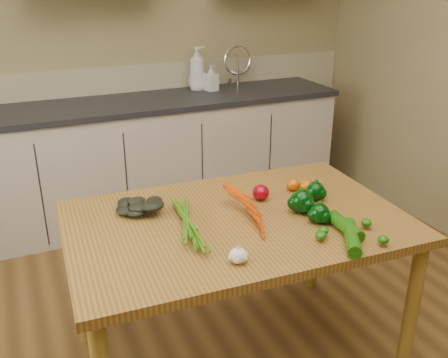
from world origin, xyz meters
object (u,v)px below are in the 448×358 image
soap_bottle_c (198,77)px  tomato_b (293,185)px  tomato_c (306,186)px  pepper_c (320,214)px  soap_bottle_b (211,78)px  leafy_greens (138,202)px  zucchini_a (345,226)px  pepper_b (316,191)px  pepper_a (302,201)px  tomato_a (261,193)px  table (237,236)px  carrot_bunch (229,213)px  soap_bottle_a (197,68)px  zucchini_b (352,237)px  garlic_bulb (238,256)px

soap_bottle_c → tomato_b: 1.77m
tomato_c → pepper_c: bearing=-112.7°
soap_bottle_b → leafy_greens: (-1.00, -1.59, -0.18)m
soap_bottle_b → soap_bottle_c: 0.12m
zucchini_a → leafy_greens: bearing=144.3°
pepper_b → tomato_b: bearing=105.6°
pepper_a → tomato_a: bearing=118.9°
pepper_a → tomato_c: (0.14, 0.18, -0.02)m
table → soap_bottle_b: bearing=73.4°
carrot_bunch → zucchini_a: bearing=-33.7°
soap_bottle_a → pepper_b: bearing=-164.2°
tomato_a → leafy_greens: bearing=170.1°
carrot_bunch → pepper_b: 0.45m
leafy_greens → tomato_a: (0.55, -0.10, -0.02)m
zucchini_a → zucchini_b: (-0.03, -0.08, -0.00)m
table → leafy_greens: (-0.37, 0.22, 0.14)m
carrot_bunch → garlic_bulb: carrot_bunch is taller
pepper_a → zucchini_b: 0.32m
soap_bottle_c → pepper_b: 1.90m
carrot_bunch → tomato_a: bearing=34.2°
table → zucchini_a: bearing=-37.4°
carrot_bunch → pepper_a: (0.32, -0.05, 0.02)m
leafy_greens → pepper_b: (0.78, -0.20, -0.01)m
tomato_b → zucchini_a: tomato_b is taller
carrot_bunch → garlic_bulb: size_ratio=3.98×
table → leafy_greens: size_ratio=7.19×
soap_bottle_b → zucchini_a: 2.14m
pepper_b → pepper_a: bearing=-146.5°
carrot_bunch → pepper_a: size_ratio=2.59×
garlic_bulb → tomato_b: size_ratio=1.03×
tomato_a → tomato_c: (0.24, -0.01, -0.01)m
soap_bottle_b → leafy_greens: size_ratio=0.96×
pepper_a → pepper_b: 0.15m
garlic_bulb → leafy_greens: bearing=112.6°
leafy_greens → zucchini_a: bearing=-35.7°
tomato_a → tomato_c: 0.24m
soap_bottle_c → zucchini_b: soap_bottle_c is taller
pepper_b → tomato_b: 0.14m
table → tomato_b: bearing=25.7°
pepper_b → pepper_c: (-0.11, -0.20, -0.00)m
leafy_greens → zucchini_a: size_ratio=1.02×
soap_bottle_a → soap_bottle_c: bearing=-15.9°
soap_bottle_b → pepper_b: size_ratio=2.27×
garlic_bulb → zucchini_a: size_ratio=0.33×
carrot_bunch → tomato_b: 0.45m
carrot_bunch → tomato_b: carrot_bunch is taller
pepper_c → tomato_c: 0.32m
pepper_c → pepper_b: bearing=60.9°
leafy_greens → zucchini_b: 0.91m
tomato_a → soap_bottle_c: bearing=78.1°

